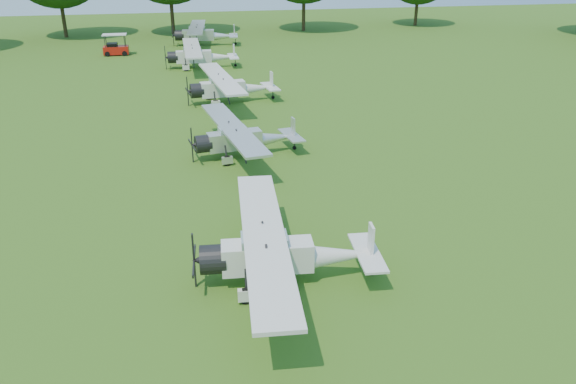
# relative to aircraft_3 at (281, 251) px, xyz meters

# --- Properties ---
(ground) EXTENTS (160.00, 160.00, 0.00)m
(ground) POSITION_rel_aircraft_3_xyz_m (-0.66, 0.34, -1.15)
(ground) COLOR #365916
(ground) RESTS_ON ground
(tree_belt) EXTENTS (137.36, 130.27, 14.52)m
(tree_belt) POSITION_rel_aircraft_3_xyz_m (2.92, 0.50, 6.87)
(tree_belt) COLOR black
(tree_belt) RESTS_ON ground
(aircraft_3) EXTENTS (6.30, 10.05, 1.97)m
(aircraft_3) POSITION_rel_aircraft_3_xyz_m (0.00, 0.00, 0.00)
(aircraft_3) COLOR silver
(aircraft_3) RESTS_ON ground
(aircraft_4) EXTENTS (5.98, 9.48, 1.86)m
(aircraft_4) POSITION_rel_aircraft_3_xyz_m (0.25, 12.26, -0.07)
(aircraft_4) COLOR silver
(aircraft_4) RESTS_ON ground
(aircraft_5) EXTENTS (6.50, 10.33, 2.03)m
(aircraft_5) POSITION_rel_aircraft_3_xyz_m (0.69, 23.32, 0.03)
(aircraft_5) COLOR silver
(aircraft_5) RESTS_ON ground
(aircraft_6) EXTENTS (6.54, 10.38, 2.06)m
(aircraft_6) POSITION_rel_aircraft_3_xyz_m (-0.74, 35.76, 0.05)
(aircraft_6) COLOR silver
(aircraft_6) RESTS_ON ground
(aircraft_7) EXTENTS (7.14, 11.36, 2.23)m
(aircraft_7) POSITION_rel_aircraft_3_xyz_m (0.35, 47.78, 0.15)
(aircraft_7) COLOR silver
(aircraft_7) RESTS_ON ground
(golf_cart) EXTENTS (2.44, 1.53, 2.06)m
(golf_cart) POSITION_rel_aircraft_3_xyz_m (-8.67, 43.74, -0.47)
(golf_cart) COLOR #AE160C
(golf_cart) RESTS_ON ground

